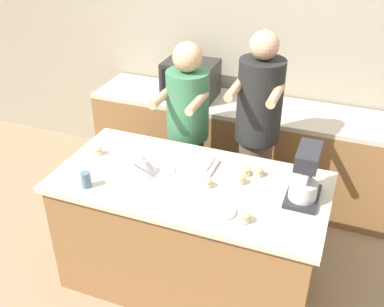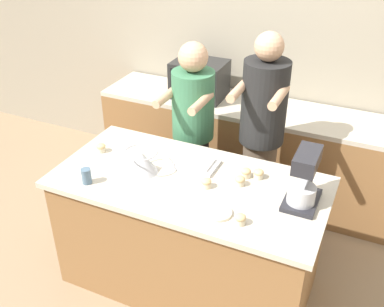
# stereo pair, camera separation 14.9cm
# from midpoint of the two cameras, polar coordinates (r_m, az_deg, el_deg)

# --- Properties ---
(ground_plane) EXTENTS (16.00, 16.00, 0.00)m
(ground_plane) POSITION_cam_midpoint_polar(r_m,az_deg,el_deg) (3.57, 0.93, -15.58)
(ground_plane) COLOR #937A5B
(back_wall) EXTENTS (10.00, 0.06, 2.70)m
(back_wall) POSITION_cam_midpoint_polar(r_m,az_deg,el_deg) (4.22, 10.47, 13.34)
(back_wall) COLOR gray
(back_wall) RESTS_ON ground_plane
(island_counter) EXTENTS (1.82, 0.90, 0.91)m
(island_counter) POSITION_cam_midpoint_polar(r_m,az_deg,el_deg) (3.25, 1.00, -10.02)
(island_counter) COLOR olive
(island_counter) RESTS_ON ground_plane
(back_counter) EXTENTS (2.80, 0.60, 0.90)m
(back_counter) POSITION_cam_midpoint_polar(r_m,az_deg,el_deg) (4.27, 8.09, 0.53)
(back_counter) COLOR olive
(back_counter) RESTS_ON ground_plane
(person_left) EXTENTS (0.35, 0.51, 1.62)m
(person_left) POSITION_cam_midpoint_polar(r_m,az_deg,el_deg) (3.63, 1.29, 2.37)
(person_left) COLOR #232328
(person_left) RESTS_ON ground_plane
(person_right) EXTENTS (0.35, 0.51, 1.76)m
(person_right) POSITION_cam_midpoint_polar(r_m,az_deg,el_deg) (3.44, 9.95, 1.58)
(person_right) COLOR brown
(person_right) RESTS_ON ground_plane
(stand_mixer) EXTENTS (0.20, 0.30, 0.36)m
(stand_mixer) POSITION_cam_midpoint_polar(r_m,az_deg,el_deg) (2.78, 15.56, -3.39)
(stand_mixer) COLOR #232328
(stand_mixer) RESTS_ON island_counter
(mixing_bowl) EXTENTS (0.23, 0.23, 0.16)m
(mixing_bowl) POSITION_cam_midpoint_polar(r_m,az_deg,el_deg) (3.02, -5.04, -0.98)
(mixing_bowl) COLOR #BCBCC1
(mixing_bowl) RESTS_ON island_counter
(baking_tray) EXTENTS (0.38, 0.22, 0.04)m
(baking_tray) POSITION_cam_midpoint_polar(r_m,az_deg,el_deg) (3.13, 1.22, -1.14)
(baking_tray) COLOR silver
(baking_tray) RESTS_ON island_counter
(microwave_oven) EXTENTS (0.47, 0.36, 0.33)m
(microwave_oven) POSITION_cam_midpoint_polar(r_m,az_deg,el_deg) (4.14, 2.00, 9.39)
(microwave_oven) COLOR black
(microwave_oven) RESTS_ON back_counter
(drinking_glass) EXTENTS (0.06, 0.06, 0.11)m
(drinking_glass) POSITION_cam_midpoint_polar(r_m,az_deg,el_deg) (2.98, -11.87, -2.84)
(drinking_glass) COLOR slate
(drinking_glass) RESTS_ON island_counter
(small_plate) EXTENTS (0.17, 0.17, 0.02)m
(small_plate) POSITION_cam_midpoint_polar(r_m,az_deg,el_deg) (2.69, 4.93, -7.52)
(small_plate) COLOR beige
(small_plate) RESTS_ON island_counter
(cupcake_0) EXTENTS (0.07, 0.07, 0.07)m
(cupcake_0) POSITION_cam_midpoint_polar(r_m,az_deg,el_deg) (3.32, -10.22, 0.72)
(cupcake_0) COLOR beige
(cupcake_0) RESTS_ON island_counter
(cupcake_1) EXTENTS (0.07, 0.07, 0.07)m
(cupcake_1) POSITION_cam_midpoint_polar(r_m,az_deg,el_deg) (3.02, 9.86, -2.58)
(cupcake_1) COLOR beige
(cupcake_1) RESTS_ON island_counter
(cupcake_2) EXTENTS (0.07, 0.07, 0.07)m
(cupcake_2) POSITION_cam_midpoint_polar(r_m,az_deg,el_deg) (2.89, 3.30, -3.77)
(cupcake_2) COLOR beige
(cupcake_2) RESTS_ON island_counter
(cupcake_3) EXTENTS (0.07, 0.07, 0.07)m
(cupcake_3) POSITION_cam_midpoint_polar(r_m,az_deg,el_deg) (3.02, 8.27, -2.46)
(cupcake_3) COLOR beige
(cupcake_3) RESTS_ON island_counter
(cupcake_4) EXTENTS (0.07, 0.07, 0.07)m
(cupcake_4) POSITION_cam_midpoint_polar(r_m,az_deg,el_deg) (2.93, 7.55, -3.46)
(cupcake_4) COLOR beige
(cupcake_4) RESTS_ON island_counter
(cupcake_5) EXTENTS (0.07, 0.07, 0.07)m
(cupcake_5) POSITION_cam_midpoint_polar(r_m,az_deg,el_deg) (2.62, 7.79, -8.28)
(cupcake_5) COLOR beige
(cupcake_5) RESTS_ON island_counter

